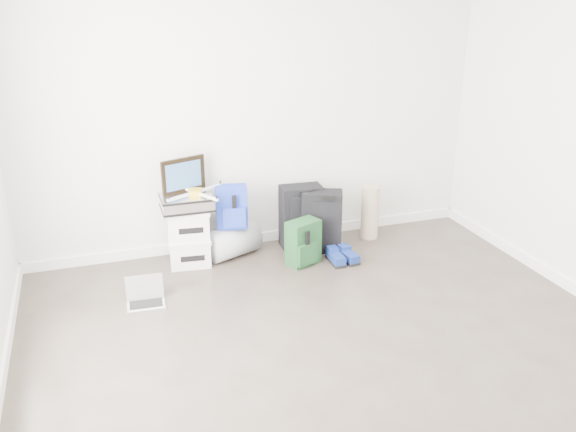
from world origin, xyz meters
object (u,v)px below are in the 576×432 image
object	(u,v)px
boxes_stack	(189,237)
briefcase	(187,202)
carry_on	(322,221)
laptop	(145,297)
duffel_bag	(232,241)
large_suitcase	(301,217)

from	to	relation	value
boxes_stack	briefcase	world-z (taller)	briefcase
carry_on	laptop	bearing A→B (deg)	-141.31
duffel_bag	laptop	xyz separation A→B (m)	(-0.90, -0.67, -0.10)
duffel_bag	laptop	world-z (taller)	duffel_bag
duffel_bag	large_suitcase	size ratio (longest dim) A/B	0.81
briefcase	carry_on	bearing A→B (deg)	-3.53
boxes_stack	large_suitcase	size ratio (longest dim) A/B	0.88
duffel_bag	laptop	distance (m)	1.13
boxes_stack	briefcase	distance (m)	0.34
boxes_stack	duffel_bag	bearing A→B (deg)	12.74
large_suitcase	carry_on	bearing A→B (deg)	-43.13
boxes_stack	laptop	distance (m)	0.82
briefcase	large_suitcase	size ratio (longest dim) A/B	0.73
briefcase	duffel_bag	bearing A→B (deg)	7.16
duffel_bag	large_suitcase	distance (m)	0.73
large_suitcase	laptop	distance (m)	1.77
boxes_stack	carry_on	distance (m)	1.29
boxes_stack	carry_on	bearing A→B (deg)	2.05
boxes_stack	large_suitcase	distance (m)	1.13
briefcase	laptop	xyz separation A→B (m)	(-0.48, -0.62, -0.56)
carry_on	briefcase	bearing A→B (deg)	-162.25
large_suitcase	laptop	bearing A→B (deg)	-152.94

